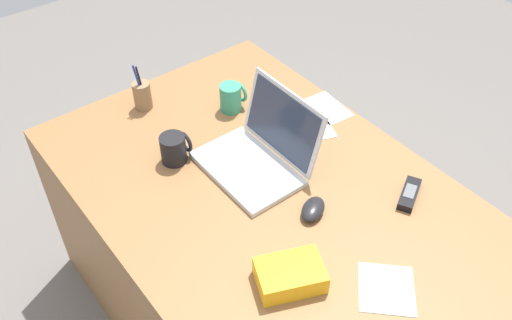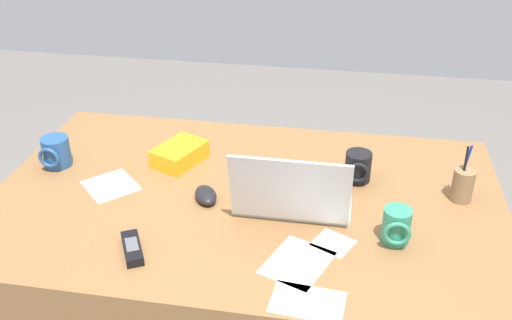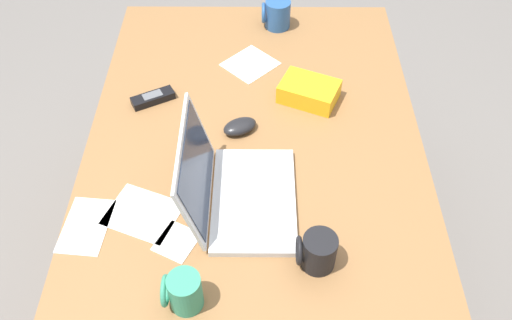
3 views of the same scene
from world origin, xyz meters
name	(u,v)px [view 3 (image 3 of 3)]	position (x,y,z in m)	size (l,w,h in m)	color
ground_plane	(255,285)	(0.00, 0.00, 0.00)	(6.00, 6.00, 0.00)	slate
desk	(255,232)	(0.00, 0.00, 0.35)	(1.53, 0.96, 0.71)	olive
laptop	(234,190)	(-0.14, 0.05, 0.75)	(0.33, 0.27, 0.23)	silver
computer_mouse	(240,126)	(0.11, 0.04, 0.72)	(0.06, 0.10, 0.04)	black
coffee_mug_white	(183,292)	(-0.43, 0.15, 0.76)	(0.07, 0.09, 0.10)	#338C6B
coffee_mug_tall	(317,252)	(-0.33, -0.15, 0.75)	(0.08, 0.09, 0.09)	black
coffee_mug_spare	(277,14)	(0.64, -0.07, 0.76)	(0.09, 0.10, 0.10)	#26518C
cordless_phone	(153,98)	(0.24, 0.31, 0.72)	(0.10, 0.14, 0.03)	black
snack_bag	(309,91)	(0.25, -0.16, 0.74)	(0.12, 0.17, 0.06)	#F2AD19
paper_note_near_laptop	(86,226)	(-0.22, 0.42, 0.71)	(0.17, 0.11, 0.00)	white
paper_note_left	(177,242)	(-0.27, 0.19, 0.71)	(0.10, 0.09, 0.00)	white
paper_note_right	(250,64)	(0.42, 0.02, 0.71)	(0.14, 0.15, 0.00)	white
paper_note_front	(143,214)	(-0.19, 0.28, 0.71)	(0.14, 0.18, 0.00)	white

